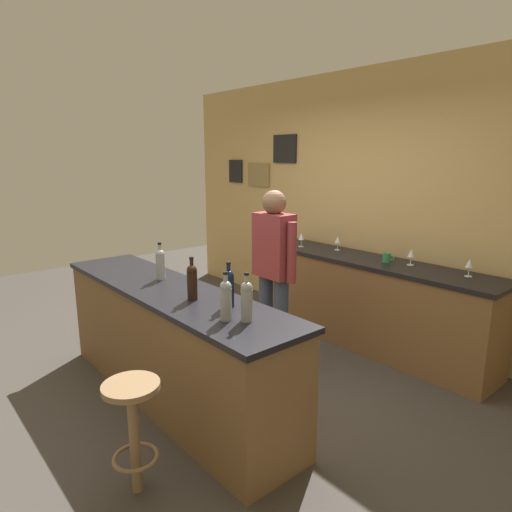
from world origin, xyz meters
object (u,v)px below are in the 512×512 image
(bar_stool, at_px, (133,419))
(wine_glass_c, at_px, (338,240))
(coffee_mug, at_px, (387,258))
(wine_bottle_c, at_px, (229,287))
(wine_glass_d, at_px, (411,254))
(wine_glass_a, at_px, (294,233))
(bartender, at_px, (274,268))
(wine_bottle_d, at_px, (226,299))
(wine_bottle_e, at_px, (247,300))
(wine_bottle_b, at_px, (192,281))
(wine_bottle_a, at_px, (160,263))
(wine_glass_b, at_px, (301,237))
(wine_glass_e, at_px, (469,264))

(bar_stool, relative_size, wine_glass_c, 4.39)
(coffee_mug, bearing_deg, wine_bottle_c, -87.85)
(wine_glass_d, bearing_deg, wine_glass_a, -179.19)
(bartender, bearing_deg, bar_stool, -68.93)
(wine_bottle_d, bearing_deg, wine_bottle_e, 41.11)
(wine_bottle_b, relative_size, wine_bottle_e, 1.00)
(wine_bottle_a, xyz_separation_m, wine_glass_b, (-0.25, 1.90, -0.05))
(bartender, bearing_deg, wine_glass_c, 101.21)
(wine_bottle_e, bearing_deg, wine_glass_e, 79.71)
(wine_bottle_a, relative_size, wine_glass_c, 1.97)
(bartender, distance_m, wine_bottle_b, 1.03)
(wine_bottle_a, height_order, wine_glass_d, wine_bottle_a)
(wine_bottle_e, bearing_deg, wine_bottle_c, 164.28)
(wine_bottle_d, height_order, wine_glass_e, wine_bottle_d)
(bartender, xyz_separation_m, wine_glass_d, (0.65, 1.15, 0.07))
(bartender, bearing_deg, wine_bottle_a, -112.16)
(bar_stool, relative_size, wine_glass_b, 4.39)
(wine_glass_c, bearing_deg, wine_glass_a, -176.89)
(wine_bottle_e, height_order, coffee_mug, wine_bottle_e)
(wine_bottle_a, height_order, wine_bottle_d, same)
(wine_glass_e, bearing_deg, wine_bottle_c, -108.14)
(wine_glass_d, bearing_deg, bartender, -119.69)
(wine_glass_d, relative_size, wine_glass_e, 1.00)
(wine_bottle_e, xyz_separation_m, wine_glass_c, (-1.03, 2.13, -0.05))
(bartender, distance_m, wine_bottle_a, 0.99)
(wine_glass_e, bearing_deg, bar_stool, -101.03)
(wine_bottle_a, distance_m, wine_glass_e, 2.58)
(wine_glass_b, distance_m, wine_glass_d, 1.28)
(bartender, height_order, wine_bottle_a, bartender)
(bar_stool, bearing_deg, wine_bottle_a, 143.17)
(wine_glass_b, bearing_deg, wine_bottle_d, -57.11)
(wine_bottle_b, bearing_deg, wine_glass_b, 113.25)
(wine_glass_a, xyz_separation_m, wine_glass_c, (0.62, 0.03, 0.00))
(wine_bottle_a, height_order, wine_glass_a, wine_bottle_a)
(wine_glass_a, relative_size, wine_glass_e, 1.00)
(bar_stool, distance_m, wine_bottle_c, 0.98)
(wine_bottle_a, xyz_separation_m, wine_bottle_d, (1.08, -0.15, 0.00))
(wine_bottle_e, bearing_deg, coffee_mug, 99.94)
(coffee_mug, bearing_deg, wine_glass_b, -175.94)
(wine_bottle_e, height_order, wine_glass_b, wine_bottle_e)
(bartender, height_order, wine_glass_b, bartender)
(wine_bottle_e, bearing_deg, wine_glass_c, 115.91)
(wine_bottle_c, relative_size, wine_glass_d, 1.97)
(bartender, distance_m, wine_glass_d, 1.32)
(bar_stool, relative_size, wine_bottle_a, 2.22)
(bartender, relative_size, wine_glass_b, 10.45)
(bartender, relative_size, wine_bottle_d, 5.29)
(wine_bottle_c, distance_m, wine_glass_b, 2.20)
(wine_bottle_d, relative_size, wine_glass_e, 1.97)
(wine_bottle_c, xyz_separation_m, wine_bottle_e, (0.28, -0.08, 0.00))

